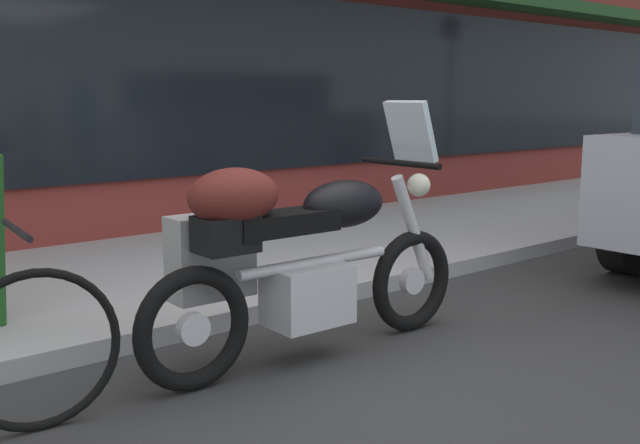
# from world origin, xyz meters

# --- Properties ---
(ground_plane) EXTENTS (80.00, 80.00, 0.00)m
(ground_plane) POSITION_xyz_m (0.00, 0.00, 0.00)
(ground_plane) COLOR #333333
(touring_motorcycle) EXTENTS (2.10, 0.70, 1.39)m
(touring_motorcycle) POSITION_xyz_m (-0.34, 0.45, 0.60)
(touring_motorcycle) COLOR black
(touring_motorcycle) RESTS_ON ground_plane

